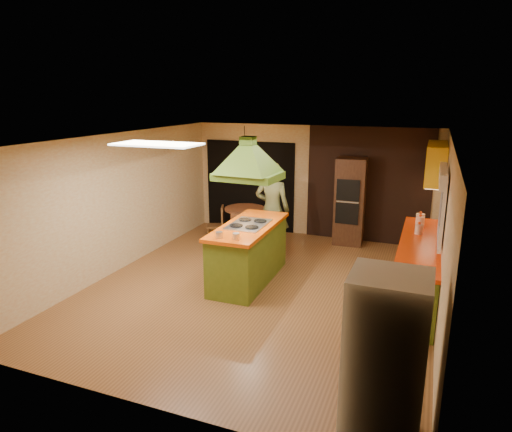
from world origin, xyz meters
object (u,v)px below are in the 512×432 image
at_px(kitchen_island, 249,252).
at_px(man, 272,209).
at_px(canister_large, 420,220).
at_px(wall_oven, 350,201).
at_px(refrigerator, 385,362).
at_px(dining_table, 245,217).

xyz_separation_m(kitchen_island, man, (-0.05, 1.37, 0.44)).
bearing_deg(man, canister_large, 175.72).
relative_size(wall_oven, canister_large, 8.48).
relative_size(kitchen_island, man, 1.08).
bearing_deg(kitchen_island, man, 91.38).
height_order(wall_oven, canister_large, wall_oven).
height_order(kitchen_island, refrigerator, refrigerator).
distance_m(refrigerator, canister_large, 4.42).
xyz_separation_m(refrigerator, dining_table, (-3.60, 5.38, -0.36)).
distance_m(man, canister_large, 2.77).
relative_size(refrigerator, dining_table, 1.84).
relative_size(dining_table, canister_large, 4.14).
height_order(man, dining_table, man).
height_order(kitchen_island, dining_table, kitchen_island).
bearing_deg(canister_large, kitchen_island, -154.17).
bearing_deg(kitchen_island, dining_table, 113.33).
distance_m(wall_oven, dining_table, 2.35).
distance_m(kitchen_island, man, 1.44).
height_order(man, canister_large, man).
xyz_separation_m(man, dining_table, (-0.96, 0.91, -0.47)).
distance_m(kitchen_island, refrigerator, 4.05).
bearing_deg(canister_large, dining_table, 165.54).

